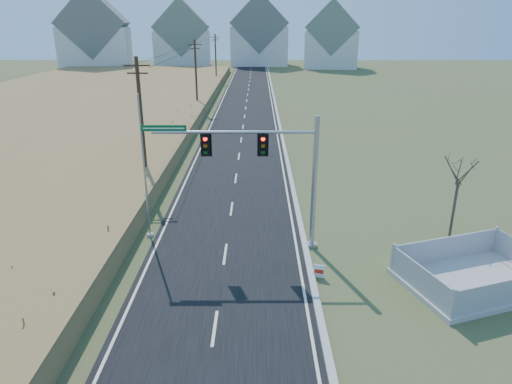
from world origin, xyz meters
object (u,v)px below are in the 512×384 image
object	(u,v)px
fence_enclosure	(474,279)
open_sign	(319,271)
traffic_signal_mast	(278,169)
flagpole	(146,183)
bare_tree	(460,170)

from	to	relation	value
fence_enclosure	open_sign	bearing A→B (deg)	157.23
fence_enclosure	traffic_signal_mast	bearing A→B (deg)	139.02
flagpole	bare_tree	bearing A→B (deg)	-0.13
traffic_signal_mast	bare_tree	xyz separation A→B (m)	(9.61, 1.18, -0.38)
fence_enclosure	open_sign	world-z (taller)	fence_enclosure
traffic_signal_mast	bare_tree	size ratio (longest dim) A/B	1.80
open_sign	traffic_signal_mast	bearing A→B (deg)	137.91
traffic_signal_mast	flagpole	xyz separation A→B (m)	(-6.94, 1.22, -1.17)
fence_enclosure	open_sign	distance (m)	6.98
bare_tree	fence_enclosure	bearing A→B (deg)	-99.41
traffic_signal_mast	fence_enclosure	world-z (taller)	traffic_signal_mast
traffic_signal_mast	flagpole	size ratio (longest dim) A/B	1.12
open_sign	flagpole	size ratio (longest dim) A/B	0.08
traffic_signal_mast	fence_enclosure	size ratio (longest dim) A/B	1.19
flagpole	bare_tree	distance (m)	16.57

